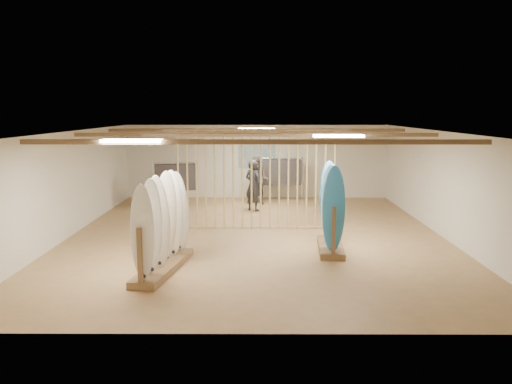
{
  "coord_description": "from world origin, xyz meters",
  "views": [
    {
      "loc": [
        0.06,
        -13.11,
        3.35
      ],
      "look_at": [
        0.0,
        0.0,
        1.2
      ],
      "focal_mm": 35.0,
      "sensor_mm": 36.0,
      "label": 1
    }
  ],
  "objects_px": {
    "shopper_a": "(253,182)",
    "shopper_b": "(258,177)",
    "clothing_rack_a": "(175,177)",
    "clothing_rack_b": "(282,172)",
    "rack_left": "(163,239)",
    "rack_right": "(331,222)"
  },
  "relations": [
    {
      "from": "rack_right",
      "to": "clothing_rack_a",
      "type": "height_order",
      "value": "rack_right"
    },
    {
      "from": "rack_left",
      "to": "shopper_b",
      "type": "distance_m",
      "value": 7.83
    },
    {
      "from": "rack_right",
      "to": "clothing_rack_a",
      "type": "xyz_separation_m",
      "value": [
        -4.65,
        5.5,
        0.35
      ]
    },
    {
      "from": "rack_right",
      "to": "clothing_rack_b",
      "type": "relative_size",
      "value": 1.25
    },
    {
      "from": "clothing_rack_a",
      "to": "clothing_rack_b",
      "type": "distance_m",
      "value": 4.0
    },
    {
      "from": "shopper_a",
      "to": "rack_right",
      "type": "bearing_deg",
      "value": 150.43
    },
    {
      "from": "rack_left",
      "to": "clothing_rack_a",
      "type": "height_order",
      "value": "rack_left"
    },
    {
      "from": "shopper_a",
      "to": "clothing_rack_b",
      "type": "bearing_deg",
      "value": -79.69
    },
    {
      "from": "clothing_rack_b",
      "to": "shopper_a",
      "type": "distance_m",
      "value": 2.2
    },
    {
      "from": "clothing_rack_b",
      "to": "shopper_a",
      "type": "height_order",
      "value": "shopper_a"
    },
    {
      "from": "rack_left",
      "to": "rack_right",
      "type": "height_order",
      "value": "rack_right"
    },
    {
      "from": "rack_right",
      "to": "clothing_rack_b",
      "type": "height_order",
      "value": "rack_right"
    },
    {
      "from": "rack_left",
      "to": "rack_right",
      "type": "distance_m",
      "value": 4.07
    },
    {
      "from": "rack_right",
      "to": "rack_left",
      "type": "bearing_deg",
      "value": -153.12
    },
    {
      "from": "clothing_rack_b",
      "to": "shopper_b",
      "type": "distance_m",
      "value": 1.2
    },
    {
      "from": "shopper_b",
      "to": "rack_right",
      "type": "bearing_deg",
      "value": -51.83
    },
    {
      "from": "clothing_rack_a",
      "to": "rack_left",
      "type": "bearing_deg",
      "value": -95.59
    },
    {
      "from": "clothing_rack_b",
      "to": "shopper_b",
      "type": "xyz_separation_m",
      "value": [
        -0.89,
        -0.8,
        -0.1
      ]
    },
    {
      "from": "rack_left",
      "to": "clothing_rack_b",
      "type": "relative_size",
      "value": 1.55
    },
    {
      "from": "clothing_rack_a",
      "to": "rack_right",
      "type": "bearing_deg",
      "value": -62.59
    },
    {
      "from": "shopper_a",
      "to": "shopper_b",
      "type": "relative_size",
      "value": 1.0
    },
    {
      "from": "rack_left",
      "to": "clothing_rack_a",
      "type": "relative_size",
      "value": 1.58
    }
  ]
}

